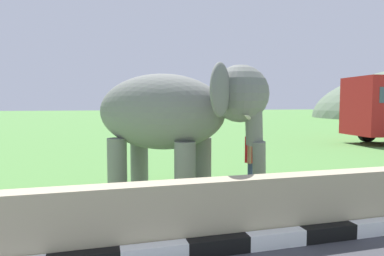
% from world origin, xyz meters
% --- Properties ---
extents(barrier_parapet, '(28.00, 0.36, 1.00)m').
position_xyz_m(barrier_parapet, '(2.00, 3.56, 0.50)').
color(barrier_parapet, tan).
rests_on(barrier_parapet, ground_plane).
extents(elephant, '(3.91, 3.72, 2.90)m').
position_xyz_m(elephant, '(3.68, 6.15, 1.89)').
color(elephant, slate).
rests_on(elephant, ground_plane).
extents(person_handler, '(0.47, 0.56, 1.66)m').
position_xyz_m(person_handler, '(5.38, 5.72, 0.93)').
color(person_handler, navy).
rests_on(person_handler, ground_plane).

